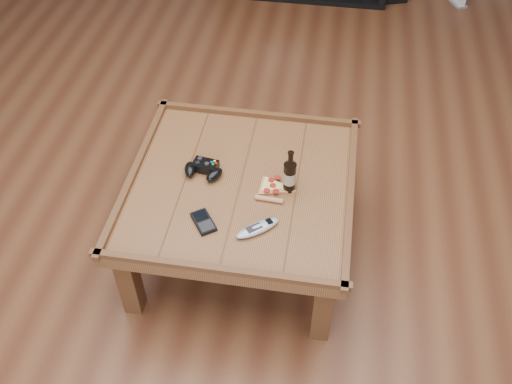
# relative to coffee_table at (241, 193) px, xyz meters

# --- Properties ---
(ground) EXTENTS (6.00, 6.00, 0.00)m
(ground) POSITION_rel_coffee_table_xyz_m (0.00, 0.00, -0.39)
(ground) COLOR #4A2415
(ground) RESTS_ON ground
(coffee_table) EXTENTS (1.03, 1.03, 0.48)m
(coffee_table) POSITION_rel_coffee_table_xyz_m (0.00, 0.00, 0.00)
(coffee_table) COLOR #503117
(coffee_table) RESTS_ON ground
(beer_bottle) EXTENTS (0.06, 0.06, 0.22)m
(beer_bottle) POSITION_rel_coffee_table_xyz_m (0.22, 0.00, 0.15)
(beer_bottle) COLOR black
(beer_bottle) RESTS_ON coffee_table
(game_controller) EXTENTS (0.20, 0.15, 0.05)m
(game_controller) POSITION_rel_coffee_table_xyz_m (-0.17, 0.04, 0.08)
(game_controller) COLOR black
(game_controller) RESTS_ON coffee_table
(pizza_slice) EXTENTS (0.15, 0.22, 0.02)m
(pizza_slice) POSITION_rel_coffee_table_xyz_m (0.15, -0.02, 0.07)
(pizza_slice) COLOR tan
(pizza_slice) RESTS_ON coffee_table
(smartphone) EXTENTS (0.13, 0.15, 0.02)m
(smartphone) POSITION_rel_coffee_table_xyz_m (-0.11, -0.25, 0.07)
(smartphone) COLOR black
(smartphone) RESTS_ON coffee_table
(remote_control) EXTENTS (0.19, 0.17, 0.03)m
(remote_control) POSITION_rel_coffee_table_xyz_m (0.12, -0.26, 0.07)
(remote_control) COLOR #969AA3
(remote_control) RESTS_ON coffee_table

